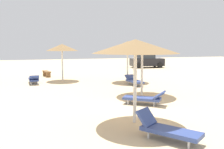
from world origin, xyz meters
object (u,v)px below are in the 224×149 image
lounger_0 (166,129)px  lounger_4 (34,79)px  parasol_0 (135,47)px  bench_0 (47,73)px  lounger_3 (134,81)px  parasol_4 (62,48)px  lounger_2 (145,98)px  parked_car (147,61)px  parasol_2 (142,49)px  parasol_3 (128,45)px

lounger_0 → lounger_4: (-3.44, 12.39, -0.01)m
parasol_0 → bench_0: bearing=98.3°
lounger_0 → lounger_3: bearing=72.1°
parasol_4 → lounger_2: parasol_4 is taller
parked_car → lounger_2: bearing=-116.4°
lounger_3 → lounger_4: size_ratio=1.00×
parasol_2 → lounger_2: parasol_2 is taller
parasol_0 → parasol_3: parasol_3 is taller
parasol_3 → bench_0: (-5.55, 5.05, -2.36)m
lounger_3 → lounger_0: bearing=-107.9°
parasol_2 → bench_0: parasol_2 is taller
lounger_2 → parked_car: (8.66, 17.46, 0.51)m
lounger_4 → parked_car: bearing=34.4°
lounger_0 → parked_car: 23.76m
bench_0 → lounger_3: bearing=-51.2°
parasol_2 → bench_0: bearing=113.8°
parasol_2 → lounger_2: bearing=-111.3°
lounger_3 → parked_car: (6.88, 12.06, 0.51)m
parasol_3 → lounger_0: (-3.25, -11.13, -2.38)m
parasol_2 → parked_car: size_ratio=0.75×
parasol_3 → lounger_4: (-6.69, 1.26, -2.39)m
parasol_4 → bench_0: parasol_4 is taller
parasol_4 → parked_car: bearing=36.4°
parasol_3 → bench_0: size_ratio=1.94×
lounger_0 → lounger_3: (3.08, 9.51, -0.02)m
lounger_4 → bench_0: lounger_4 is taller
parked_car → lounger_0: bearing=-114.8°
parasol_0 → parasol_2: (2.31, 4.37, -0.16)m
lounger_3 → parked_car: bearing=60.3°
lounger_0 → parked_car: parked_car is taller
parasol_2 → lounger_3: 4.09m
lounger_3 → lounger_4: bearing=156.1°
parked_car → lounger_4: bearing=-145.6°
lounger_4 → parasol_2: bearing=-48.2°
parasol_2 → lounger_3: bearing=73.8°
lounger_2 → bench_0: (-3.59, 12.09, 0.03)m
parasol_3 → lounger_3: (-0.18, -1.62, -2.40)m
parasol_2 → lounger_4: (-5.55, 6.21, -2.18)m
parked_car → parasol_3: bearing=-122.7°
lounger_4 → parasol_3: bearing=-10.7°
parasol_2 → parasol_3: (1.14, 4.95, 0.21)m
parasol_0 → lounger_3: bearing=66.9°
parasol_3 → parasol_4: parasol_3 is taller
parasol_2 → parasol_0: bearing=-117.9°
parasol_3 → lounger_2: size_ratio=1.60×
parasol_4 → lounger_0: (1.27, -13.29, -2.21)m
lounger_2 → bench_0: size_ratio=1.22×
lounger_2 → parasol_0: bearing=-123.3°
parasol_4 → lounger_0: size_ratio=1.49×
parasol_4 → parasol_0: bearing=-84.7°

